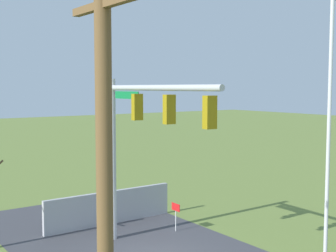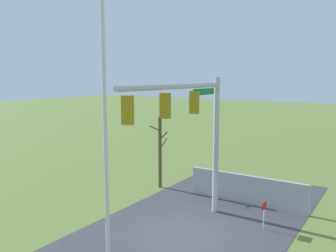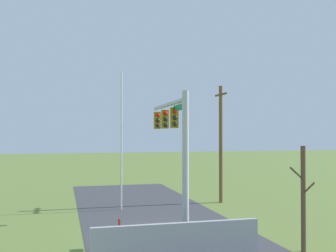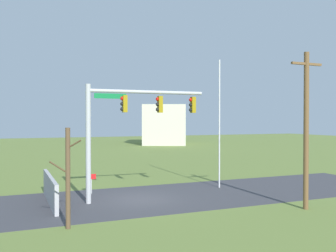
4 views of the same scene
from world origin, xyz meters
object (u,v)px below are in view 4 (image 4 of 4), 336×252
(bare_tree, at_px, (68,177))
(distant_building, at_px, (165,125))
(signal_mast, at_px, (125,118))
(utility_pole, at_px, (306,128))
(flagpole, at_px, (219,124))
(open_sign, at_px, (91,179))

(bare_tree, xyz_separation_m, distant_building, (-24.82, -49.73, 1.49))
(signal_mast, xyz_separation_m, utility_pole, (-7.94, 5.52, -0.48))
(utility_pole, bearing_deg, flagpole, -82.24)
(signal_mast, bearing_deg, flagpole, -168.04)
(utility_pole, xyz_separation_m, open_sign, (9.30, -8.26, -3.26))
(flagpole, height_order, bare_tree, flagpole)
(flagpole, distance_m, distant_building, 46.11)
(flagpole, bearing_deg, signal_mast, 11.96)
(flagpole, distance_m, open_sign, 9.10)
(bare_tree, height_order, distant_building, distant_building)
(utility_pole, height_order, bare_tree, utility_pole)
(bare_tree, bearing_deg, open_sign, -108.76)
(bare_tree, height_order, open_sign, bare_tree)
(signal_mast, height_order, open_sign, signal_mast)
(bare_tree, bearing_deg, signal_mast, -130.97)
(signal_mast, xyz_separation_m, open_sign, (1.36, -2.74, -3.75))
(open_sign, bearing_deg, bare_tree, 71.24)
(signal_mast, relative_size, utility_pole, 0.86)
(open_sign, xyz_separation_m, distant_building, (-22.42, -42.65, 2.76))
(utility_pole, distance_m, open_sign, 12.86)
(distant_building, bearing_deg, bare_tree, 177.45)
(signal_mast, height_order, bare_tree, signal_mast)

